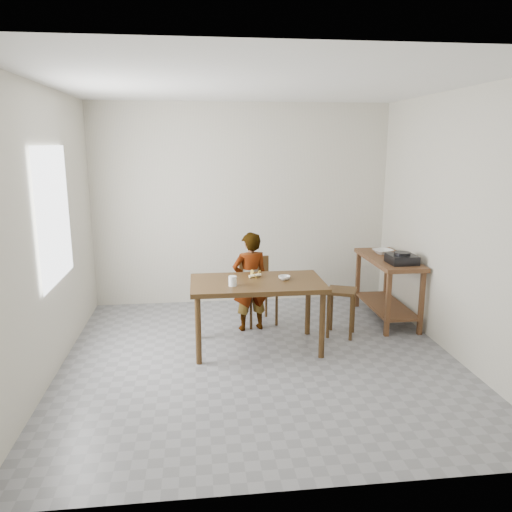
{
  "coord_description": "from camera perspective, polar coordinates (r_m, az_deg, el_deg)",
  "views": [
    {
      "loc": [
        -0.62,
        -4.73,
        2.17
      ],
      "look_at": [
        0.0,
        0.4,
        1.0
      ],
      "focal_mm": 35.0,
      "sensor_mm": 36.0,
      "label": 1
    }
  ],
  "objects": [
    {
      "name": "floor",
      "position": [
        5.25,
        0.53,
        -11.9
      ],
      "size": [
        4.0,
        4.0,
        0.04
      ],
      "primitive_type": "cube",
      "color": "slate",
      "rests_on": "ground"
    },
    {
      "name": "ceiling",
      "position": [
        4.8,
        0.6,
        19.33
      ],
      "size": [
        4.0,
        4.0,
        0.04
      ],
      "primitive_type": "cube",
      "color": "white",
      "rests_on": "wall_back"
    },
    {
      "name": "wall_back",
      "position": [
        6.83,
        -1.63,
        5.86
      ],
      "size": [
        4.0,
        0.04,
        2.7
      ],
      "primitive_type": "cube",
      "color": "beige",
      "rests_on": "ground"
    },
    {
      "name": "wall_front",
      "position": [
        2.9,
        5.72,
        -3.75
      ],
      "size": [
        4.0,
        0.04,
        2.7
      ],
      "primitive_type": "cube",
      "color": "beige",
      "rests_on": "ground"
    },
    {
      "name": "wall_left",
      "position": [
        5.0,
        -23.06,
        2.3
      ],
      "size": [
        0.04,
        4.0,
        2.7
      ],
      "primitive_type": "cube",
      "color": "beige",
      "rests_on": "ground"
    },
    {
      "name": "wall_right",
      "position": [
        5.48,
        22.05,
        3.21
      ],
      "size": [
        0.04,
        4.0,
        2.7
      ],
      "primitive_type": "cube",
      "color": "beige",
      "rests_on": "ground"
    },
    {
      "name": "window_pane",
      "position": [
        5.16,
        -22.07,
        4.36
      ],
      "size": [
        0.02,
        1.1,
        1.3
      ],
      "primitive_type": "cube",
      "color": "white",
      "rests_on": "wall_left"
    },
    {
      "name": "dining_table",
      "position": [
        5.38,
        0.13,
        -6.74
      ],
      "size": [
        1.4,
        0.8,
        0.75
      ],
      "primitive_type": null,
      "color": "#412B13",
      "rests_on": "floor"
    },
    {
      "name": "prep_counter",
      "position": [
        6.44,
        14.76,
        -3.64
      ],
      "size": [
        0.5,
        1.2,
        0.8
      ],
      "primitive_type": null,
      "color": "#56351E",
      "rests_on": "floor"
    },
    {
      "name": "child",
      "position": [
        5.85,
        -0.68,
        -2.93
      ],
      "size": [
        0.48,
        0.37,
        1.18
      ],
      "primitive_type": "imported",
      "rotation": [
        0.0,
        0.0,
        3.36
      ],
      "color": "white",
      "rests_on": "floor"
    },
    {
      "name": "dining_chair",
      "position": [
        6.11,
        0.33,
        -4.08
      ],
      "size": [
        0.47,
        0.47,
        0.8
      ],
      "primitive_type": null,
      "rotation": [
        0.0,
        0.0,
        0.25
      ],
      "color": "#412B13",
      "rests_on": "floor"
    },
    {
      "name": "stool",
      "position": [
        5.84,
        9.69,
        -6.37
      ],
      "size": [
        0.41,
        0.41,
        0.55
      ],
      "primitive_type": null,
      "rotation": [
        0.0,
        0.0,
        -0.41
      ],
      "color": "#412B13",
      "rests_on": "floor"
    },
    {
      "name": "glass_tumbler",
      "position": [
        5.08,
        -2.69,
        -2.87
      ],
      "size": [
        0.11,
        0.11,
        0.1
      ],
      "primitive_type": "cylinder",
      "rotation": [
        0.0,
        0.0,
        0.4
      ],
      "color": "white",
      "rests_on": "dining_table"
    },
    {
      "name": "small_bowl",
      "position": [
        5.33,
        3.25,
        -2.49
      ],
      "size": [
        0.13,
        0.13,
        0.04
      ],
      "primitive_type": "imported",
      "rotation": [
        0.0,
        0.0,
        0.01
      ],
      "color": "silver",
      "rests_on": "dining_table"
    },
    {
      "name": "banana",
      "position": [
        5.4,
        -0.11,
        -2.19
      ],
      "size": [
        0.18,
        0.14,
        0.05
      ],
      "primitive_type": null,
      "rotation": [
        0.0,
        0.0,
        0.25
      ],
      "color": "#E0CA52",
      "rests_on": "dining_table"
    },
    {
      "name": "serving_bowl",
      "position": [
        6.52,
        14.3,
        0.49
      ],
      "size": [
        0.29,
        0.29,
        0.06
      ],
      "primitive_type": "imported",
      "rotation": [
        0.0,
        0.0,
        0.27
      ],
      "color": "silver",
      "rests_on": "prep_counter"
    },
    {
      "name": "gas_burner",
      "position": [
        6.05,
        16.34,
        -0.34
      ],
      "size": [
        0.32,
        0.32,
        0.1
      ],
      "primitive_type": "cube",
      "rotation": [
        0.0,
        0.0,
        0.02
      ],
      "color": "black",
      "rests_on": "prep_counter"
    }
  ]
}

